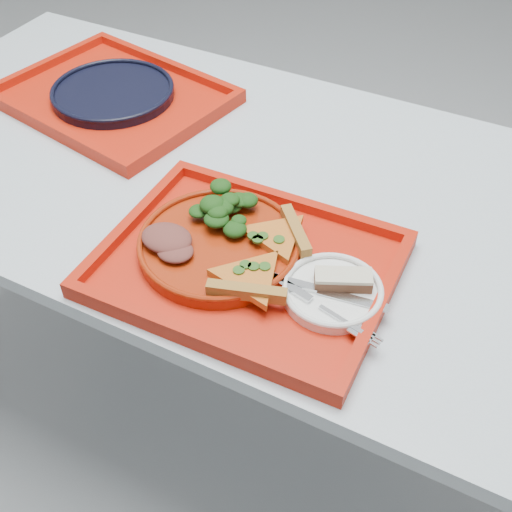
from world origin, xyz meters
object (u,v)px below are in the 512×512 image
object	(u,v)px
tray_main	(247,268)
navy_plate	(113,94)
dinner_plate	(219,246)
dessert_bar	(343,280)
tray_far	(114,99)

from	to	relation	value
tray_main	navy_plate	bearing A→B (deg)	145.66
tray_main	dinner_plate	size ratio (longest dim) A/B	1.73
dessert_bar	dinner_plate	bearing A→B (deg)	156.55
navy_plate	dessert_bar	distance (m)	0.72
tray_far	dessert_bar	size ratio (longest dim) A/B	4.93
tray_main	tray_far	distance (m)	0.59
tray_main	dessert_bar	world-z (taller)	dessert_bar
tray_far	dinner_plate	size ratio (longest dim) A/B	1.73
tray_main	dessert_bar	size ratio (longest dim) A/B	4.93
tray_main	tray_far	size ratio (longest dim) A/B	1.00
tray_main	tray_far	bearing A→B (deg)	145.66
tray_main	tray_far	world-z (taller)	same
dinner_plate	dessert_bar	bearing A→B (deg)	1.72
dinner_plate	navy_plate	bearing A→B (deg)	144.90
tray_main	dinner_plate	world-z (taller)	dinner_plate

